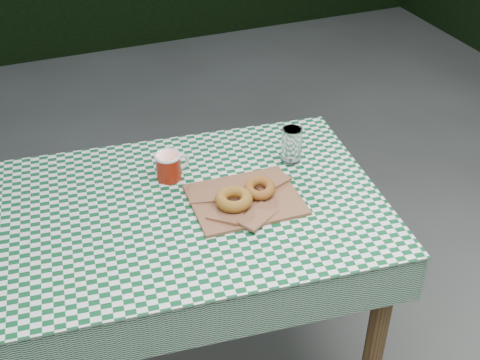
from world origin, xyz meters
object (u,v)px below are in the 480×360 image
object	(u,v)px
coffee_mug	(169,167)
drinking_glass	(291,145)
paper_bag	(245,199)
table	(191,300)

from	to	relation	value
coffee_mug	drinking_glass	distance (m)	0.39
paper_bag	drinking_glass	size ratio (longest dim) A/B	2.69
table	drinking_glass	world-z (taller)	drinking_glass
coffee_mug	paper_bag	bearing A→B (deg)	-62.38
table	paper_bag	world-z (taller)	paper_bag
table	drinking_glass	size ratio (longest dim) A/B	9.72
paper_bag	drinking_glass	distance (m)	0.26
table	coffee_mug	distance (m)	0.45
paper_bag	drinking_glass	xyz separation A→B (m)	(0.21, 0.14, 0.05)
table	drinking_glass	distance (m)	0.59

